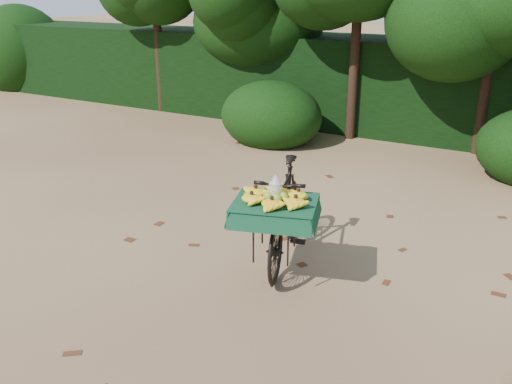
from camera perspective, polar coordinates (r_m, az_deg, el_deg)
The scene contains 6 objects.
ground at distance 5.49m, azimuth 8.63°, elevation -9.66°, with size 80.00×80.00×0.00m, color tan.
vendor_bicycle at distance 5.68m, azimuth 3.02°, elevation -2.14°, with size 1.13×1.91×1.08m.
hedge_backdrop at distance 11.05m, azimuth 20.84°, elevation 9.85°, with size 26.00×1.80×1.80m, color black.
tree_row at distance 10.25m, azimuth 17.19°, elevation 15.74°, with size 14.50×2.00×4.00m, color black, non-canonical shape.
bush_clumps at distance 9.14m, azimuth 21.50°, elevation 4.75°, with size 8.80×1.70×0.90m, color black, non-canonical shape.
leaf_litter at distance 6.03m, azimuth 10.85°, elevation -6.80°, with size 7.00×7.30×0.01m, color #502815, non-canonical shape.
Camera 1 is at (1.56, -4.48, 2.78)m, focal length 38.00 mm.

